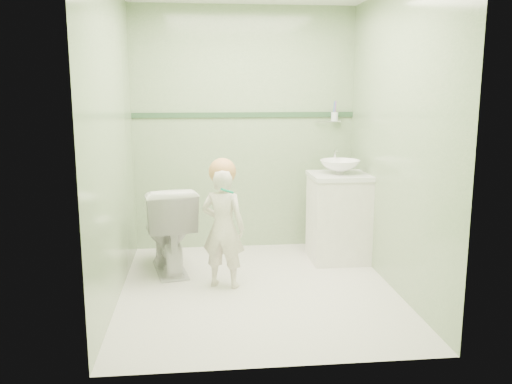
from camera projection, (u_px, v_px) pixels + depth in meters
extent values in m
plane|color=silver|center=(258.00, 289.00, 4.40)|extent=(2.50, 2.50, 0.00)
cube|color=#87A978|center=(244.00, 130.00, 5.39)|extent=(2.20, 0.04, 2.40)
cube|color=#87A978|center=(283.00, 165.00, 2.95)|extent=(2.20, 0.04, 2.40)
cube|color=#87A978|center=(113.00, 144.00, 4.06)|extent=(0.04, 2.50, 2.40)
cube|color=#87A978|center=(396.00, 141.00, 4.29)|extent=(0.04, 2.50, 2.40)
cube|color=#2E5032|center=(244.00, 115.00, 5.35)|extent=(2.20, 0.02, 0.05)
cube|color=silver|center=(338.00, 219.00, 5.10)|extent=(0.52, 0.50, 0.80)
cube|color=white|center=(340.00, 176.00, 5.02)|extent=(0.54, 0.52, 0.04)
imported|color=white|center=(340.00, 167.00, 5.00)|extent=(0.37, 0.37, 0.13)
cylinder|color=silver|center=(335.00, 158.00, 5.19)|extent=(0.03, 0.03, 0.18)
cylinder|color=silver|center=(336.00, 150.00, 5.12)|extent=(0.02, 0.12, 0.02)
cylinder|color=silver|center=(328.00, 122.00, 5.42)|extent=(0.26, 0.02, 0.02)
cylinder|color=silver|center=(335.00, 117.00, 5.40)|extent=(0.07, 0.07, 0.09)
cylinder|color=purple|center=(335.00, 110.00, 5.37)|extent=(0.01, 0.01, 0.17)
cylinder|color=#3F64C4|center=(334.00, 110.00, 5.37)|extent=(0.01, 0.01, 0.17)
imported|color=white|center=(168.00, 228.00, 4.79)|extent=(0.57, 0.83, 0.78)
imported|color=beige|center=(223.00, 228.00, 4.39)|extent=(0.42, 0.35, 0.99)
sphere|color=tan|center=(222.00, 172.00, 4.33)|extent=(0.22, 0.22, 0.22)
cylinder|color=#0A9666|center=(227.00, 191.00, 4.18)|extent=(0.11, 0.11, 0.06)
cube|color=white|center=(222.00, 184.00, 4.24)|extent=(0.03, 0.03, 0.02)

